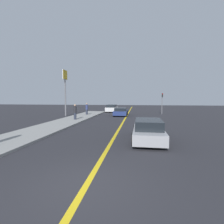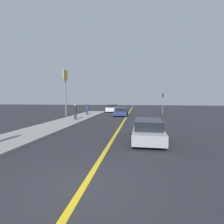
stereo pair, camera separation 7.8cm
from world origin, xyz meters
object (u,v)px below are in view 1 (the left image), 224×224
object	(u,v)px
roadside_sign	(65,83)
car_far_distant	(112,108)
car_ahead_center	(121,112)
pedestrian_far_standing	(87,109)
pedestrian_mid_group	(75,112)
traffic_light	(162,101)
car_near_right_lane	(148,130)

from	to	relation	value
roadside_sign	car_far_distant	bearing A→B (deg)	56.14
car_far_distant	car_ahead_center	bearing A→B (deg)	-70.23
roadside_sign	pedestrian_far_standing	bearing A→B (deg)	23.28
pedestrian_mid_group	traffic_light	xyz separation A→B (m)	(10.91, 9.63, 1.09)
pedestrian_far_standing	pedestrian_mid_group	bearing A→B (deg)	-85.98
pedestrian_mid_group	car_far_distant	bearing A→B (deg)	80.05
car_ahead_center	roadside_sign	world-z (taller)	roadside_sign
car_ahead_center	pedestrian_far_standing	xyz separation A→B (m)	(-5.03, -0.45, 0.42)
car_near_right_lane	car_ahead_center	bearing A→B (deg)	102.63
car_near_right_lane	pedestrian_mid_group	distance (m)	11.30
car_ahead_center	pedestrian_far_standing	distance (m)	5.07
car_near_right_lane	pedestrian_mid_group	bearing A→B (deg)	133.72
car_far_distant	roadside_sign	distance (m)	10.74
car_near_right_lane	roadside_sign	size ratio (longest dim) A/B	0.72
traffic_light	roadside_sign	size ratio (longest dim) A/B	0.51
pedestrian_mid_group	traffic_light	distance (m)	14.60
car_far_distant	traffic_light	distance (m)	9.41
car_ahead_center	roadside_sign	xyz separation A→B (m)	(-7.83, -1.65, 4.16)
car_near_right_lane	roadside_sign	xyz separation A→B (m)	(-10.88, 13.25, 4.10)
car_far_distant	pedestrian_far_standing	world-z (taller)	pedestrian_far_standing
pedestrian_mid_group	pedestrian_far_standing	bearing A→B (deg)	94.02
pedestrian_far_standing	roadside_sign	size ratio (longest dim) A/B	0.26
pedestrian_mid_group	roadside_sign	xyz separation A→B (m)	(-3.23, 4.94, 3.72)
pedestrian_mid_group	car_near_right_lane	bearing A→B (deg)	-47.35
pedestrian_mid_group	pedestrian_far_standing	distance (m)	6.16
car_ahead_center	car_far_distant	distance (m)	6.99
car_far_distant	pedestrian_mid_group	size ratio (longest dim) A/B	2.75
traffic_light	roadside_sign	world-z (taller)	roadside_sign
car_far_distant	roadside_sign	world-z (taller)	roadside_sign
car_ahead_center	traffic_light	bearing A→B (deg)	25.15
pedestrian_mid_group	roadside_sign	bearing A→B (deg)	123.15
roadside_sign	car_near_right_lane	bearing A→B (deg)	-50.60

